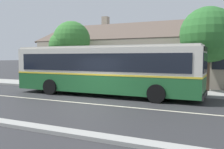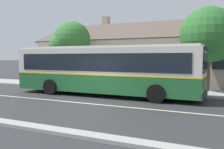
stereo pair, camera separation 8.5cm
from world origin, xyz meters
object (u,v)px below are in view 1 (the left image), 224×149
bench_by_building (60,79)px  transit_bus (105,69)px  street_tree_secondary (69,42)px  street_tree_primary (209,37)px

bench_by_building → transit_bus: bearing=-27.5°
bench_by_building → street_tree_secondary: street_tree_secondary is taller
bench_by_building → street_tree_primary: 12.11m
transit_bus → street_tree_primary: size_ratio=2.08×
transit_bus → street_tree_primary: bearing=34.2°
street_tree_primary → street_tree_secondary: street_tree_primary is taller
bench_by_building → street_tree_secondary: size_ratio=0.33×
street_tree_primary → street_tree_secondary: 11.27m
transit_bus → bench_by_building: 6.60m
bench_by_building → street_tree_secondary: 3.33m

